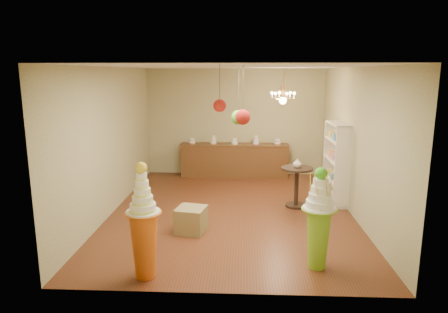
{
  "coord_description": "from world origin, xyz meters",
  "views": [
    {
      "loc": [
        0.22,
        -8.08,
        2.89
      ],
      "look_at": [
        -0.16,
        0.0,
        1.18
      ],
      "focal_mm": 32.0,
      "sensor_mm": 36.0,
      "label": 1
    }
  ],
  "objects_px": {
    "pedestal_green": "(318,225)",
    "pedestal_orange": "(144,235)",
    "round_table": "(297,181)",
    "sideboard": "(234,159)"
  },
  "relations": [
    {
      "from": "pedestal_green",
      "to": "round_table",
      "type": "height_order",
      "value": "pedestal_green"
    },
    {
      "from": "pedestal_green",
      "to": "round_table",
      "type": "distance_m",
      "value": 2.82
    },
    {
      "from": "pedestal_orange",
      "to": "round_table",
      "type": "distance_m",
      "value": 4.12
    },
    {
      "from": "pedestal_green",
      "to": "pedestal_orange",
      "type": "xyz_separation_m",
      "value": [
        -2.51,
        -0.4,
        -0.02
      ]
    },
    {
      "from": "sideboard",
      "to": "round_table",
      "type": "distance_m",
      "value": 2.96
    },
    {
      "from": "pedestal_green",
      "to": "pedestal_orange",
      "type": "distance_m",
      "value": 2.55
    },
    {
      "from": "sideboard",
      "to": "round_table",
      "type": "bearing_deg",
      "value": -61.58
    },
    {
      "from": "pedestal_orange",
      "to": "round_table",
      "type": "relative_size",
      "value": 1.92
    },
    {
      "from": "pedestal_green",
      "to": "sideboard",
      "type": "xyz_separation_m",
      "value": [
        -1.36,
        5.42,
        -0.19
      ]
    },
    {
      "from": "pedestal_green",
      "to": "sideboard",
      "type": "relative_size",
      "value": 0.51
    }
  ]
}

